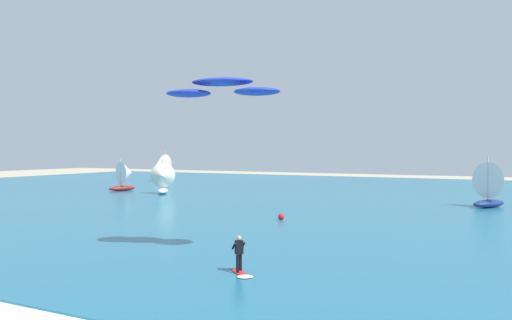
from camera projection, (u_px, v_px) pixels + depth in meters
name	position (u px, v px, depth m)	size (l,w,h in m)	color
ocean	(399.00, 200.00, 56.02)	(160.00, 90.00, 0.10)	#236B89
kitesurfer	(240.00, 260.00, 22.41)	(1.78, 1.78, 1.67)	red
kite	(222.00, 88.00, 26.24)	(6.48, 3.39, 0.94)	#1E33B2
sailboat_mid_left	(493.00, 184.00, 48.36)	(4.10, 4.43, 4.92)	navy
sailboat_mid_right	(162.00, 178.00, 62.80)	(3.60, 3.94, 4.38)	white
sailboat_heeled_over	(161.00, 168.00, 87.32)	(4.21, 4.80, 5.41)	silver
sailboat_far_right	(126.00, 176.00, 68.17)	(3.57, 4.00, 4.50)	maroon
marker_buoy	(281.00, 217.00, 39.66)	(0.51, 0.51, 0.51)	red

